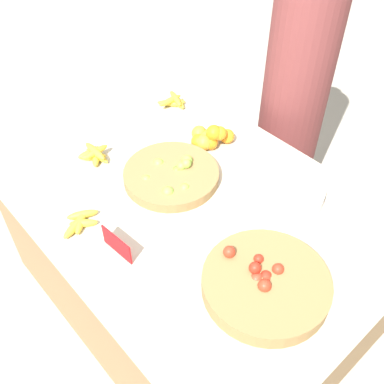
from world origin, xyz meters
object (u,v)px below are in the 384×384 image
Objects in this scene: tomato_basket at (265,283)px; price_sign at (117,245)px; lime_bowl at (171,175)px; metal_bowl at (286,192)px; vendor_person at (295,96)px.

tomato_basket reaches higher than price_sign.
price_sign is (0.18, -0.41, 0.02)m from lime_bowl.
lime_bowl is 0.45m from price_sign.
lime_bowl is at bearing -145.74° from metal_bowl.
tomato_basket is 2.82× the size of price_sign.
price_sign is (-0.23, -0.69, 0.01)m from metal_bowl.
lime_bowl is 0.25× the size of vendor_person.
price_sign is at bearing -80.88° from vendor_person.
vendor_person is (-0.68, 0.99, 0.02)m from tomato_basket.
tomato_basket is at bearing 27.08° from price_sign.
price_sign is 0.09× the size of vendor_person.
vendor_person reaches higher than price_sign.
lime_bowl reaches higher than metal_bowl.
lime_bowl is 2.64× the size of price_sign.
tomato_basket is 0.47m from metal_bowl.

